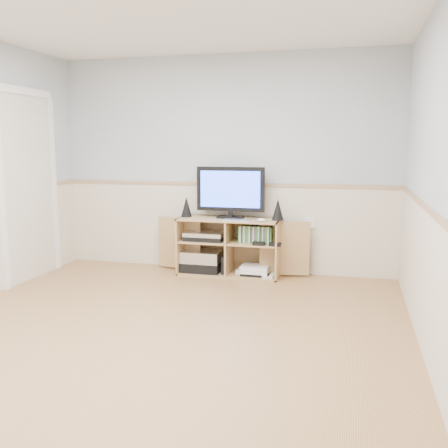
{
  "coord_description": "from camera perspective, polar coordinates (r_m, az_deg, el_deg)",
  "views": [
    {
      "loc": [
        1.46,
        -3.42,
        1.47
      ],
      "look_at": [
        0.26,
        1.2,
        0.72
      ],
      "focal_mm": 40.0,
      "sensor_mm": 36.0,
      "label": 1
    }
  ],
  "objects": [
    {
      "name": "room",
      "position": [
        3.87,
        -8.68,
        5.09
      ],
      "size": [
        4.04,
        4.54,
        2.54
      ],
      "color": "tan",
      "rests_on": "ground"
    },
    {
      "name": "media_cabinet",
      "position": [
        5.76,
        0.74,
        -2.43
      ],
      "size": [
        1.8,
        0.43,
        0.65
      ],
      "color": "tan",
      "rests_on": "floor"
    },
    {
      "name": "monitor",
      "position": [
        5.66,
        0.75,
        3.85
      ],
      "size": [
        0.78,
        0.18,
        0.58
      ],
      "color": "black",
      "rests_on": "media_cabinet"
    },
    {
      "name": "speaker_left",
      "position": [
        5.8,
        -4.32,
        1.98
      ],
      "size": [
        0.13,
        0.13,
        0.23
      ],
      "primitive_type": "cone",
      "color": "black",
      "rests_on": "media_cabinet"
    },
    {
      "name": "speaker_right",
      "position": [
        5.55,
        6.17,
        1.66
      ],
      "size": [
        0.13,
        0.13,
        0.24
      ],
      "primitive_type": "cone",
      "color": "black",
      "rests_on": "media_cabinet"
    },
    {
      "name": "keyboard",
      "position": [
        5.49,
        1.48,
        0.44
      ],
      "size": [
        0.3,
        0.13,
        0.01
      ],
      "primitive_type": "cube",
      "rotation": [
        0.0,
        0.0,
        -0.04
      ],
      "color": "white",
      "rests_on": "media_cabinet"
    },
    {
      "name": "mouse",
      "position": [
        5.43,
        4.3,
        0.46
      ],
      "size": [
        0.1,
        0.07,
        0.04
      ],
      "primitive_type": "ellipsoid",
      "rotation": [
        0.0,
        0.0,
        -0.1
      ],
      "color": "white",
      "rests_on": "media_cabinet"
    },
    {
      "name": "av_components",
      "position": [
        5.81,
        -2.38,
        -3.47
      ],
      "size": [
        0.53,
        0.34,
        0.47
      ],
      "color": "black",
      "rests_on": "media_cabinet"
    },
    {
      "name": "game_consoles",
      "position": [
        5.69,
        3.5,
        -5.29
      ],
      "size": [
        0.45,
        0.3,
        0.11
      ],
      "color": "white",
      "rests_on": "media_cabinet"
    },
    {
      "name": "game_cases",
      "position": [
        5.59,
        3.64,
        -1.19
      ],
      "size": [
        0.37,
        0.13,
        0.19
      ],
      "primitive_type": "cube",
      "color": "#3F8C3F",
      "rests_on": "media_cabinet"
    },
    {
      "name": "wall_outlet",
      "position": [
        5.74,
        9.76,
        0.13
      ],
      "size": [
        0.12,
        0.03,
        0.12
      ],
      "primitive_type": "cube",
      "color": "white",
      "rests_on": "wall_back"
    }
  ]
}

